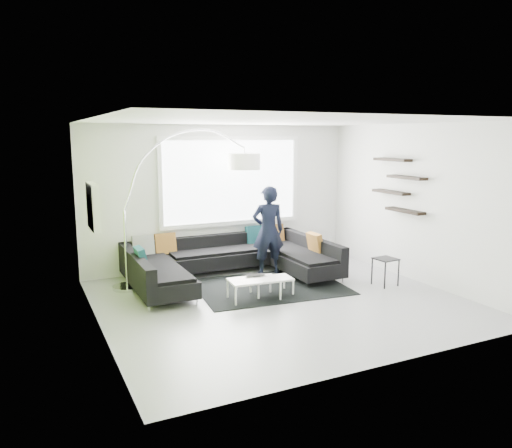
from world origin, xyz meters
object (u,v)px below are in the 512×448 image
Objects in this scene: coffee_table at (263,287)px; laptop at (256,276)px; arc_lamp at (124,211)px; person at (268,231)px; sectional_sofa at (231,262)px; side_table at (385,272)px.

coffee_table is 2.92× the size of laptop.
arc_lamp is 2.66m from person.
arc_lamp is at bearing 170.97° from sectional_sofa.
coffee_table is 2.64m from arc_lamp.
sectional_sofa is at bearing 98.79° from laptop.
side_table is 1.39× the size of laptop.
coffee_table is 2.10× the size of side_table.
coffee_table is at bearing 71.63° from person.
arc_lamp reaches higher than coffee_table.
laptop is (0.00, -1.04, 0.01)m from sectional_sofa.
sectional_sofa is 1.32× the size of arc_lamp.
arc_lamp is at bearing 152.17° from laptop.
person is 1.48m from laptop.
person is at bearing 64.00° from coffee_table.
coffee_table is (0.10, -1.09, -0.17)m from sectional_sofa.
coffee_table is 0.61× the size of person.
laptop is at bearing 66.83° from person.
coffee_table is at bearing -32.88° from arc_lamp.
side_table is (2.21, -0.35, 0.08)m from coffee_table.
coffee_table is at bearing -84.33° from sectional_sofa.
side_table is at bearing -31.70° from sectional_sofa.
person is 4.80× the size of laptop.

